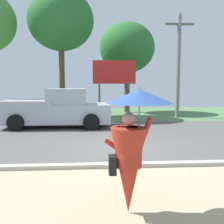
% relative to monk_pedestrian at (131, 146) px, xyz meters
% --- Properties ---
extents(ground_plane, '(40.00, 22.00, 0.20)m').
position_rel_monk_pedestrian_xyz_m(ground_plane, '(0.15, 7.37, -1.19)').
color(ground_plane, '#565451').
extents(monk_pedestrian, '(1.12, 1.09, 2.13)m').
position_rel_monk_pedestrian_xyz_m(monk_pedestrian, '(0.00, 0.00, 0.00)').
color(monk_pedestrian, '#B22D1E').
rests_on(monk_pedestrian, ground_plane).
extents(pickup_truck, '(5.20, 2.28, 1.88)m').
position_rel_monk_pedestrian_xyz_m(pickup_truck, '(-2.40, 8.87, -0.27)').
color(pickup_truck, '#ADB2BA').
rests_on(pickup_truck, ground_plane).
extents(utility_pole, '(1.80, 0.24, 6.31)m').
position_rel_monk_pedestrian_xyz_m(utility_pole, '(4.62, 12.08, 2.19)').
color(utility_pole, gray).
rests_on(utility_pole, ground_plane).
extents(roadside_billboard, '(2.60, 0.12, 3.50)m').
position_rel_monk_pedestrian_xyz_m(roadside_billboard, '(0.63, 11.91, 1.41)').
color(roadside_billboard, slate).
rests_on(roadside_billboard, ground_plane).
extents(tree_center_back, '(3.97, 3.97, 6.47)m').
position_rel_monk_pedestrian_xyz_m(tree_center_back, '(1.80, 15.15, 3.51)').
color(tree_center_back, brown).
rests_on(tree_center_back, ground_plane).
extents(tree_right_mid, '(4.08, 4.08, 7.85)m').
position_rel_monk_pedestrian_xyz_m(tree_right_mid, '(-2.62, 12.91, 4.82)').
color(tree_right_mid, brown).
rests_on(tree_right_mid, ground_plane).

